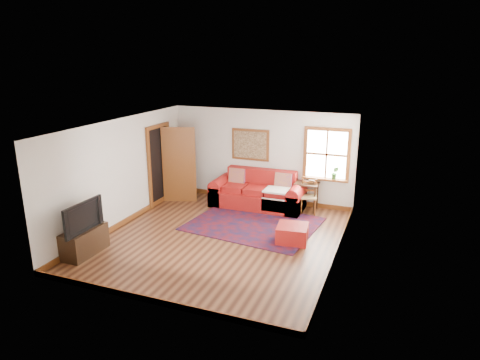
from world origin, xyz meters
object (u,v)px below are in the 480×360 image
at_px(ladder_back_chair, 309,195).
at_px(media_cabinet, 85,241).
at_px(red_leather_sofa, 258,195).
at_px(side_table, 307,188).
at_px(red_ottoman, 292,234).

height_order(ladder_back_chair, media_cabinet, ladder_back_chair).
bearing_deg(red_leather_sofa, side_table, 8.24).
relative_size(red_ottoman, side_table, 0.90).
xyz_separation_m(red_leather_sofa, side_table, (1.25, 0.18, 0.28)).
bearing_deg(media_cabinet, red_leather_sofa, 59.14).
height_order(red_leather_sofa, ladder_back_chair, red_leather_sofa).
bearing_deg(side_table, red_ottoman, -85.51).
bearing_deg(ladder_back_chair, side_table, 120.00).
relative_size(side_table, media_cabinet, 0.73).
relative_size(red_leather_sofa, red_ottoman, 3.77).
xyz_separation_m(red_ottoman, side_table, (-0.16, 2.05, 0.41)).
bearing_deg(red_ottoman, red_leather_sofa, 119.83).
height_order(red_leather_sofa, red_ottoman, red_leather_sofa).
relative_size(red_ottoman, ladder_back_chair, 0.75).
bearing_deg(media_cabinet, side_table, 48.84).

